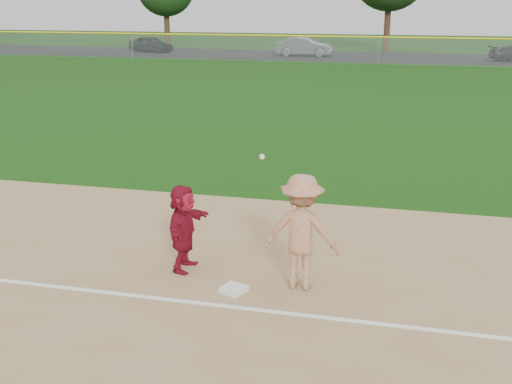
% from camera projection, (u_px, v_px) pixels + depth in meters
% --- Properties ---
extents(ground, '(160.00, 160.00, 0.00)m').
position_uv_depth(ground, '(236.00, 287.00, 11.28)').
color(ground, '#15440D').
rests_on(ground, ground).
extents(foul_line, '(60.00, 0.10, 0.01)m').
position_uv_depth(foul_line, '(223.00, 306.00, 10.53)').
color(foul_line, white).
rests_on(foul_line, infield_dirt).
extents(parking_asphalt, '(120.00, 10.00, 0.01)m').
position_uv_depth(parking_asphalt, '(382.00, 57.00, 54.00)').
color(parking_asphalt, black).
rests_on(parking_asphalt, ground).
extents(first_base, '(0.50, 0.50, 0.09)m').
position_uv_depth(first_base, '(234.00, 289.00, 11.04)').
color(first_base, white).
rests_on(first_base, infield_dirt).
extents(base_runner, '(0.54, 1.53, 1.63)m').
position_uv_depth(base_runner, '(184.00, 228.00, 11.74)').
color(base_runner, maroon).
rests_on(base_runner, infield_dirt).
extents(car_left, '(4.55, 2.78, 1.45)m').
position_uv_depth(car_left, '(151.00, 44.00, 58.82)').
color(car_left, black).
rests_on(car_left, parking_asphalt).
extents(car_mid, '(4.88, 1.91, 1.58)m').
position_uv_depth(car_mid, '(304.00, 47.00, 54.76)').
color(car_mid, '#575A5F').
rests_on(car_mid, parking_asphalt).
extents(first_base_play, '(1.39, 0.79, 2.37)m').
position_uv_depth(first_base_play, '(302.00, 232.00, 10.95)').
color(first_base_play, '#9D9D9F').
rests_on(first_base_play, infield_dirt).
extents(outfield_fence, '(110.00, 0.12, 110.00)m').
position_uv_depth(outfield_fence, '(379.00, 38.00, 47.85)').
color(outfield_fence, '#999EA0').
rests_on(outfield_fence, ground).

